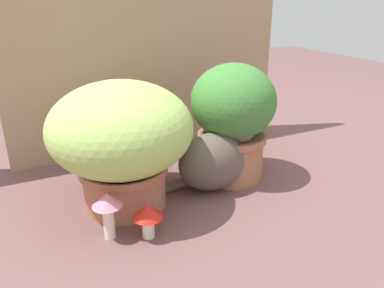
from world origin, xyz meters
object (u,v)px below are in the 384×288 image
(mushroom_ornament_red, at_px, (148,214))
(mushroom_ornament_pink, at_px, (107,206))
(grass_planter, at_px, (121,138))
(leafy_planter, at_px, (233,117))
(cat, at_px, (217,158))

(mushroom_ornament_red, bearing_deg, mushroom_ornament_pink, 155.72)
(grass_planter, bearing_deg, mushroom_ornament_pink, -120.88)
(mushroom_ornament_red, bearing_deg, grass_planter, 91.36)
(grass_planter, height_order, leafy_planter, leafy_planter)
(cat, bearing_deg, mushroom_ornament_pink, -163.00)
(leafy_planter, relative_size, mushroom_ornament_red, 4.04)
(grass_planter, distance_m, cat, 0.36)
(leafy_planter, bearing_deg, mushroom_ornament_red, -150.67)
(mushroom_ornament_pink, bearing_deg, mushroom_ornament_red, -24.28)
(leafy_planter, relative_size, cat, 1.19)
(leafy_planter, distance_m, cat, 0.17)
(mushroom_ornament_red, distance_m, mushroom_ornament_pink, 0.12)
(mushroom_ornament_red, relative_size, mushroom_ornament_pink, 0.74)
(grass_planter, relative_size, leafy_planter, 1.05)
(leafy_planter, bearing_deg, cat, -148.00)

